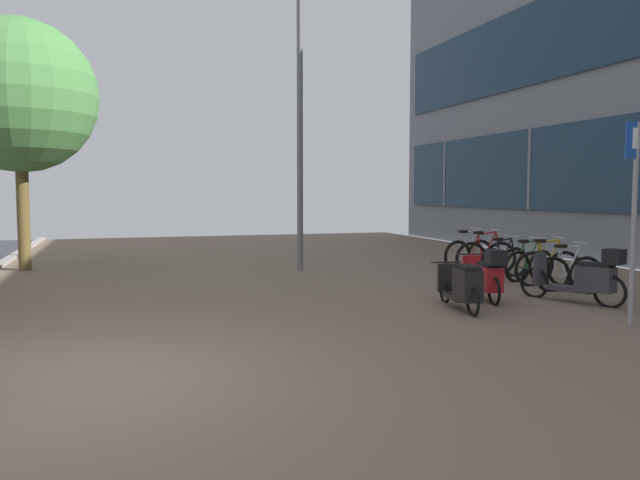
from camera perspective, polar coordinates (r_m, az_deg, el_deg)
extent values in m
cube|color=#745D4C|center=(7.98, 16.37, -9.35)|extent=(14.40, 40.00, 0.05)
cube|color=slate|center=(19.92, 18.44, 6.08)|extent=(0.10, 0.12, 2.40)
cube|color=slate|center=(24.24, 11.24, 5.88)|extent=(0.10, 0.12, 2.40)
torus|color=black|center=(12.47, 20.25, -2.97)|extent=(0.69, 0.21, 0.69)
torus|color=black|center=(12.76, 22.86, -2.87)|extent=(0.69, 0.21, 0.69)
cylinder|color=#AEB4B9|center=(12.61, 21.86, -1.80)|extent=(0.32, 0.10, 0.60)
cylinder|color=#AEB4B9|center=(12.53, 21.07, -1.92)|extent=(0.14, 0.06, 0.55)
cylinder|color=#AEB4B9|center=(12.56, 21.69, -0.58)|extent=(0.39, 0.12, 0.08)
cylinder|color=#AEB4B9|center=(12.52, 20.75, -3.06)|extent=(0.25, 0.08, 0.07)
cylinder|color=#AEB4B9|center=(12.47, 20.57, -1.83)|extent=(0.17, 0.06, 0.50)
cylinder|color=#AEB4B9|center=(12.71, 22.67, -1.67)|extent=(0.15, 0.06, 0.55)
cube|color=black|center=(12.47, 20.90, -0.51)|extent=(0.23, 0.13, 0.06)
cylinder|color=#ADADB2|center=(12.65, 22.48, -0.23)|extent=(0.12, 0.47, 0.02)
torus|color=black|center=(13.05, 18.58, -2.53)|extent=(0.73, 0.21, 0.73)
torus|color=black|center=(13.34, 21.18, -2.45)|extent=(0.73, 0.21, 0.73)
cylinder|color=#BF8B16|center=(13.19, 20.18, -1.35)|extent=(0.33, 0.10, 0.64)
cylinder|color=#BF8B16|center=(13.11, 19.40, -1.48)|extent=(0.15, 0.06, 0.58)
cylinder|color=#BF8B16|center=(13.14, 20.01, -0.12)|extent=(0.40, 0.12, 0.08)
cylinder|color=#BF8B16|center=(13.10, 19.08, -2.62)|extent=(0.26, 0.08, 0.08)
cylinder|color=#BF8B16|center=(13.05, 18.90, -1.38)|extent=(0.17, 0.06, 0.53)
cylinder|color=#BF8B16|center=(13.28, 20.98, -1.23)|extent=(0.15, 0.06, 0.58)
cube|color=black|center=(13.06, 19.23, -0.06)|extent=(0.23, 0.13, 0.06)
cylinder|color=#ADADB2|center=(13.23, 20.79, 0.21)|extent=(0.12, 0.48, 0.02)
torus|color=black|center=(13.57, 17.38, -2.34)|extent=(0.68, 0.14, 0.68)
torus|color=black|center=(14.00, 19.33, -2.18)|extent=(0.68, 0.14, 0.68)
cylinder|color=#2F6530|center=(13.80, 18.59, -1.24)|extent=(0.31, 0.07, 0.59)
cylinder|color=#2F6530|center=(13.68, 18.00, -1.37)|extent=(0.14, 0.05, 0.54)
cylinder|color=#2F6530|center=(13.75, 18.46, -0.15)|extent=(0.39, 0.08, 0.08)
cylinder|color=#2F6530|center=(13.66, 17.76, -2.40)|extent=(0.25, 0.06, 0.07)
cylinder|color=#2F6530|center=(13.59, 17.63, -1.30)|extent=(0.17, 0.04, 0.49)
cylinder|color=#2F6530|center=(13.93, 19.19, -1.11)|extent=(0.15, 0.05, 0.54)
cube|color=black|center=(13.62, 17.87, -0.10)|extent=(0.23, 0.11, 0.06)
cylinder|color=#ADADB2|center=(13.87, 19.05, 0.18)|extent=(0.08, 0.48, 0.02)
torus|color=black|center=(14.08, 15.29, -2.06)|extent=(0.67, 0.12, 0.67)
torus|color=black|center=(14.46, 17.20, -1.94)|extent=(0.67, 0.12, 0.67)
cylinder|color=black|center=(14.28, 16.47, -1.02)|extent=(0.30, 0.06, 0.59)
cylinder|color=black|center=(14.17, 15.89, -1.14)|extent=(0.13, 0.05, 0.54)
cylinder|color=black|center=(14.23, 16.34, 0.03)|extent=(0.37, 0.07, 0.08)
cylinder|color=black|center=(14.15, 15.66, -2.13)|extent=(0.24, 0.05, 0.07)
cylinder|color=black|center=(14.09, 15.53, -1.07)|extent=(0.16, 0.04, 0.49)
cylinder|color=black|center=(14.39, 17.05, -0.90)|extent=(0.14, 0.04, 0.54)
cube|color=black|center=(14.11, 15.76, 0.08)|extent=(0.23, 0.11, 0.06)
cylinder|color=#ADADB2|center=(14.34, 16.91, 0.34)|extent=(0.06, 0.48, 0.02)
torus|color=black|center=(14.70, 13.48, -1.62)|extent=(0.75, 0.19, 0.75)
torus|color=black|center=(14.98, 15.99, -1.56)|extent=(0.75, 0.19, 0.75)
cylinder|color=maroon|center=(14.84, 15.02, -0.54)|extent=(0.34, 0.09, 0.66)
cylinder|color=maroon|center=(14.76, 14.26, -0.65)|extent=(0.15, 0.06, 0.60)
cylinder|color=maroon|center=(14.79, 14.84, 0.60)|extent=(0.43, 0.10, 0.09)
cylinder|color=maroon|center=(14.75, 13.96, -1.70)|extent=(0.27, 0.07, 0.08)
cylinder|color=maroon|center=(14.70, 13.78, -0.56)|extent=(0.18, 0.05, 0.55)
cylinder|color=maroon|center=(14.92, 15.79, -0.43)|extent=(0.16, 0.06, 0.60)
cube|color=black|center=(14.71, 14.08, 0.65)|extent=(0.23, 0.12, 0.06)
cylinder|color=#ADADB2|center=(14.87, 15.60, 0.90)|extent=(0.10, 0.48, 0.02)
torus|color=black|center=(15.22, 12.30, -1.41)|extent=(0.75, 0.14, 0.74)
torus|color=black|center=(15.60, 14.26, -1.31)|extent=(0.75, 0.14, 0.74)
cylinder|color=#B2B1BC|center=(15.42, 13.50, -0.36)|extent=(0.32, 0.06, 0.65)
cylinder|color=#B2B1BC|center=(15.31, 12.91, -0.48)|extent=(0.14, 0.05, 0.59)
cylinder|color=#B2B1BC|center=(15.37, 13.37, 0.72)|extent=(0.40, 0.07, 0.09)
cylinder|color=#B2B1BC|center=(15.29, 12.68, -1.48)|extent=(0.25, 0.05, 0.08)
cylinder|color=#B2B1BC|center=(15.24, 12.54, -0.40)|extent=(0.17, 0.04, 0.54)
cylinder|color=#B2B1BC|center=(15.54, 14.11, -0.24)|extent=(0.15, 0.04, 0.59)
cube|color=black|center=(15.26, 12.78, 0.76)|extent=(0.23, 0.11, 0.06)
cylinder|color=#ADADB2|center=(15.48, 13.96, 1.02)|extent=(0.06, 0.48, 0.02)
torus|color=black|center=(10.70, 15.44, -4.48)|extent=(0.15, 0.50, 0.50)
torus|color=black|center=(11.81, 13.30, -3.62)|extent=(0.15, 0.50, 0.50)
cube|color=#B11B1F|center=(11.26, 14.31, -4.14)|extent=(0.41, 0.71, 0.08)
cube|color=#B11B1F|center=(10.88, 15.04, -3.37)|extent=(0.40, 0.58, 0.41)
cube|color=black|center=(10.85, 15.06, -2.15)|extent=(0.35, 0.52, 0.06)
cylinder|color=#B11B1F|center=(11.76, 13.36, -2.43)|extent=(0.09, 0.13, 0.50)
cube|color=#B11B1F|center=(11.69, 13.48, -2.59)|extent=(0.33, 0.14, 0.50)
cylinder|color=black|center=(11.71, 13.42, -1.24)|extent=(0.51, 0.13, 0.03)
cube|color=black|center=(10.59, 15.60, -1.50)|extent=(0.33, 0.33, 0.24)
torus|color=black|center=(11.11, 24.69, -4.28)|extent=(0.27, 0.53, 0.55)
torus|color=black|center=(11.71, 18.78, -3.68)|extent=(0.27, 0.53, 0.55)
cube|color=#37373D|center=(11.40, 21.65, -4.10)|extent=(0.55, 0.79, 0.08)
cube|color=#37373D|center=(11.19, 23.60, -3.25)|extent=(0.50, 0.65, 0.41)
cube|color=black|center=(11.16, 23.64, -2.04)|extent=(0.45, 0.59, 0.06)
cylinder|color=#37373D|center=(11.67, 18.92, -2.36)|extent=(0.11, 0.14, 0.55)
cube|color=#37373D|center=(11.63, 19.23, -2.51)|extent=(0.33, 0.20, 0.55)
cylinder|color=black|center=(11.63, 19.06, -1.03)|extent=(0.49, 0.23, 0.03)
cube|color=black|center=(11.02, 25.02, -1.37)|extent=(0.37, 0.37, 0.24)
torus|color=black|center=(9.70, 13.63, -5.43)|extent=(0.12, 0.47, 0.47)
torus|color=black|center=(10.79, 11.21, -4.40)|extent=(0.12, 0.47, 0.47)
cube|color=black|center=(10.25, 12.35, -5.01)|extent=(0.38, 0.70, 0.08)
cube|color=black|center=(9.86, 13.18, -3.98)|extent=(0.38, 0.56, 0.48)
cube|color=black|center=(9.83, 13.20, -2.42)|extent=(0.33, 0.51, 0.06)
cylinder|color=black|center=(10.74, 11.27, -3.19)|extent=(0.09, 0.13, 0.47)
cube|color=black|center=(10.67, 11.41, -3.36)|extent=(0.33, 0.13, 0.47)
cylinder|color=black|center=(10.69, 11.34, -1.97)|extent=(0.52, 0.11, 0.03)
cylinder|color=gray|center=(9.66, 26.46, 1.24)|extent=(0.07, 0.07, 2.79)
cube|color=#1D4BA9|center=(9.66, 26.75, 8.02)|extent=(0.40, 0.02, 0.50)
cube|color=white|center=(9.64, 26.68, 8.22)|extent=(0.14, 0.01, 0.28)
cylinder|color=slate|center=(14.89, -1.83, 9.41)|extent=(0.14, 0.14, 6.30)
cylinder|color=brown|center=(16.33, -25.21, 2.44)|extent=(0.28, 0.28, 2.82)
sphere|color=#4C8944|center=(16.47, -25.52, 11.67)|extent=(3.53, 3.53, 3.53)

